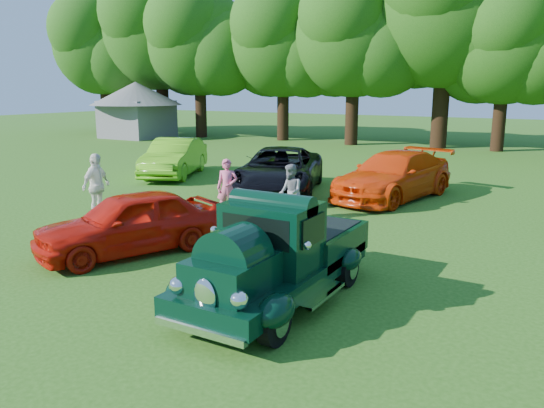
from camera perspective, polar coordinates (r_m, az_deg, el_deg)
The scene contains 11 objects.
ground at distance 9.62m, azimuth -7.02°, elevation -8.92°, with size 120.00×120.00×0.00m, color #255313.
hero_pickup at distance 8.82m, azimuth 0.70°, elevation -5.73°, with size 2.03×4.35×1.70m.
red_convertible at distance 11.71m, azimuth -15.06°, elevation -1.92°, with size 1.59×3.95×1.35m, color #BB1308.
back_car_lime at distance 21.65m, azimuth -10.45°, elevation 4.94°, with size 1.59×4.56×1.50m, color #51A716.
back_car_black at distance 17.83m, azimuth 0.78°, elevation 3.61°, with size 2.51×5.45×1.52m, color black.
back_car_orange at distance 17.37m, azimuth 12.94°, elevation 3.00°, with size 2.08×5.11×1.48m, color red.
spectator_pink at distance 14.62m, azimuth -4.82°, elevation 1.76°, with size 0.58×0.38×1.59m, color #DB5A84.
spectator_grey at distance 14.18m, azimuth 1.99°, elevation 1.30°, with size 0.73×0.57×1.51m, color gray.
spectator_white at distance 15.07m, azimuth -18.37°, elevation 1.84°, with size 1.04×0.43×1.77m, color white.
gazebo at distance 39.32m, azimuth -14.37°, elevation 10.44°, with size 6.40×6.40×3.90m.
tree_line at distance 32.05m, azimuth 22.46°, elevation 17.76°, with size 61.86×10.06×12.12m.
Camera 1 is at (5.48, -7.10, 3.48)m, focal length 35.00 mm.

